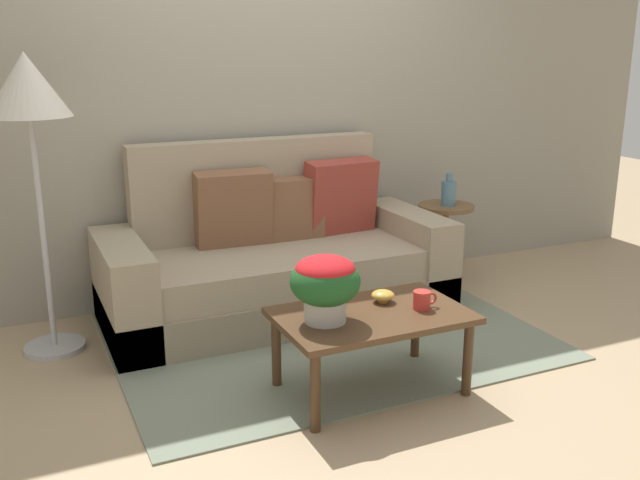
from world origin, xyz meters
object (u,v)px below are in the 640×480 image
object	(u,v)px
side_table	(445,229)
snack_bowl	(383,296)
couch	(275,261)
potted_plant	(325,282)
coffee_table	(372,322)
table_vase	(449,192)
floor_lamp	(28,102)
coffee_mug	(422,300)

from	to	relation	value
side_table	snack_bowl	distance (m)	1.61
couch	potted_plant	xyz separation A→B (m)	(-0.22, -1.20, 0.27)
coffee_table	snack_bowl	size ratio (longest dim) A/B	7.89
couch	side_table	xyz separation A→B (m)	(1.29, 0.04, 0.06)
potted_plant	snack_bowl	bearing A→B (deg)	16.18
snack_bowl	table_vase	size ratio (longest dim) A/B	0.51
table_vase	couch	bearing A→B (deg)	-179.07
floor_lamp	potted_plant	size ratio (longest dim) A/B	4.97
couch	coffee_table	xyz separation A→B (m)	(0.03, -1.19, 0.03)
coffee_table	table_vase	distance (m)	1.77
couch	floor_lamp	distance (m)	1.67
coffee_mug	table_vase	world-z (taller)	table_vase
side_table	couch	bearing A→B (deg)	-178.26
potted_plant	snack_bowl	xyz separation A→B (m)	(0.36, 0.11, -0.16)
coffee_table	floor_lamp	bearing A→B (deg)	139.74
floor_lamp	coffee_mug	size ratio (longest dim) A/B	12.63
snack_bowl	floor_lamp	bearing A→B (deg)	144.60
coffee_table	side_table	size ratio (longest dim) A/B	1.62
potted_plant	coffee_mug	size ratio (longest dim) A/B	2.54
floor_lamp	potted_plant	world-z (taller)	floor_lamp
couch	snack_bowl	world-z (taller)	couch
coffee_mug	snack_bowl	xyz separation A→B (m)	(-0.13, 0.16, -0.01)
coffee_table	coffee_mug	bearing A→B (deg)	-12.81
coffee_table	table_vase	bearing A→B (deg)	43.84
side_table	floor_lamp	world-z (taller)	floor_lamp
floor_lamp	table_vase	bearing A→B (deg)	1.48
coffee_mug	table_vase	size ratio (longest dim) A/B	0.56
floor_lamp	coffee_mug	bearing A→B (deg)	-36.95
potted_plant	table_vase	xyz separation A→B (m)	(1.51, 1.22, 0.05)
side_table	table_vase	size ratio (longest dim) A/B	2.48
floor_lamp	table_vase	xyz separation A→B (m)	(2.61, 0.07, -0.70)
side_table	snack_bowl	bearing A→B (deg)	-135.34
potted_plant	side_table	bearing A→B (deg)	39.36
couch	floor_lamp	size ratio (longest dim) A/B	1.31
side_table	table_vase	world-z (taller)	table_vase
coffee_mug	potted_plant	bearing A→B (deg)	174.03
side_table	coffee_mug	distance (m)	1.64
potted_plant	snack_bowl	world-z (taller)	potted_plant
couch	side_table	size ratio (longest dim) A/B	3.76
floor_lamp	potted_plant	bearing A→B (deg)	-46.09
couch	coffee_table	world-z (taller)	couch
side_table	snack_bowl	size ratio (longest dim) A/B	4.87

